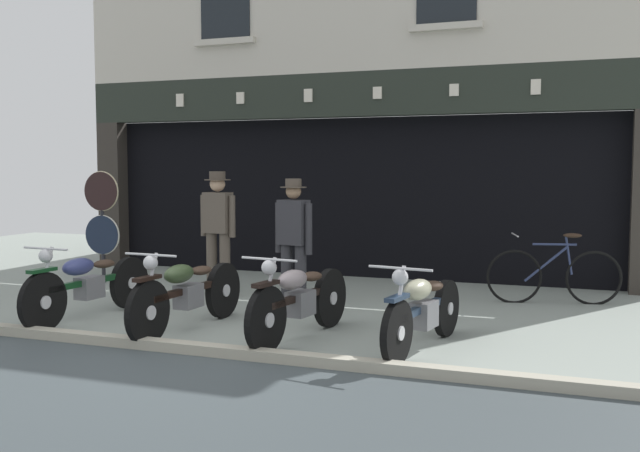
{
  "coord_description": "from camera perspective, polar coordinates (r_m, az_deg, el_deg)",
  "views": [
    {
      "loc": [
        3.62,
        -5.87,
        1.78
      ],
      "look_at": [
        0.47,
        2.7,
        1.04
      ],
      "focal_mm": 40.2,
      "sensor_mm": 36.0,
      "label": 1
    }
  ],
  "objects": [
    {
      "name": "ground",
      "position": [
        6.35,
        -16.02,
        -12.24
      ],
      "size": [
        21.41,
        22.0,
        0.18
      ],
      "color": "gray"
    },
    {
      "name": "leaning_bicycle",
      "position": [
        9.94,
        18.15,
        -3.7
      ],
      "size": [
        1.7,
        0.59,
        0.95
      ],
      "rotation": [
        0.0,
        0.0,
        1.81
      ],
      "color": "black",
      "rests_on": "ground"
    },
    {
      "name": "tyre_sign_pole",
      "position": [
        11.61,
        -16.97,
        0.87
      ],
      "size": [
        0.62,
        0.06,
        1.74
      ],
      "color": "#232328",
      "rests_on": "ground"
    },
    {
      "name": "shop_facade",
      "position": [
        13.39,
        4.53,
        4.13
      ],
      "size": [
        9.71,
        4.42,
        6.05
      ],
      "color": "black",
      "rests_on": "ground"
    },
    {
      "name": "shopkeeper_center",
      "position": [
        9.21,
        -2.11,
        -0.81
      ],
      "size": [
        0.55,
        0.34,
        1.65
      ],
      "rotation": [
        0.0,
        0.0,
        2.92
      ],
      "color": "#2D2D33",
      "rests_on": "ground"
    },
    {
      "name": "motorcycle_center",
      "position": [
        7.47,
        -1.64,
        -5.81
      ],
      "size": [
        0.62,
        1.98,
        0.92
      ],
      "rotation": [
        0.0,
        0.0,
        3.0
      ],
      "color": "black",
      "rests_on": "ground"
    },
    {
      "name": "motorcycle_center_left",
      "position": [
        8.02,
        -10.52,
        -5.17
      ],
      "size": [
        0.62,
        2.1,
        0.92
      ],
      "rotation": [
        0.0,
        0.0,
        3.08
      ],
      "color": "black",
      "rests_on": "ground"
    },
    {
      "name": "motorcycle_left",
      "position": [
        8.87,
        -17.98,
        -4.38
      ],
      "size": [
        0.62,
        2.1,
        0.92
      ],
      "rotation": [
        0.0,
        0.0,
        3.07
      ],
      "color": "black",
      "rests_on": "ground"
    },
    {
      "name": "salesman_left",
      "position": [
        10.15,
        -8.12,
        0.02
      ],
      "size": [
        0.56,
        0.36,
        1.74
      ],
      "rotation": [
        0.0,
        0.0,
        3.06
      ],
      "color": "brown",
      "rests_on": "ground"
    },
    {
      "name": "motorcycle_center_right",
      "position": [
        7.12,
        8.18,
        -6.54
      ],
      "size": [
        0.62,
        1.9,
        0.9
      ],
      "rotation": [
        0.0,
        0.0,
        2.98
      ],
      "color": "black",
      "rests_on": "ground"
    },
    {
      "name": "advert_board_near",
      "position": [
        11.45,
        10.05,
        4.29
      ],
      "size": [
        0.66,
        0.03,
        1.11
      ],
      "color": "silver"
    }
  ]
}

